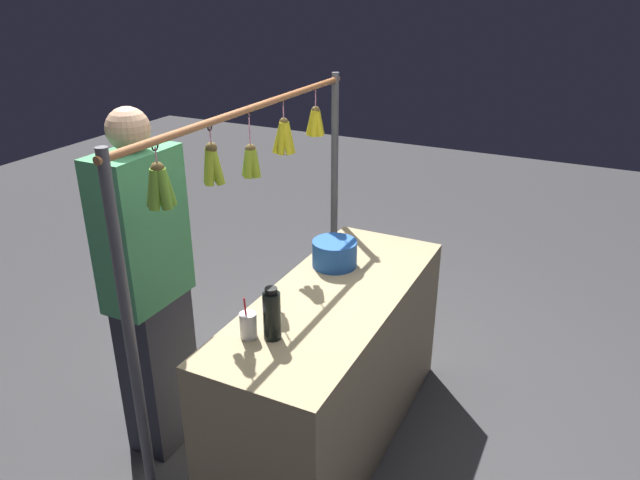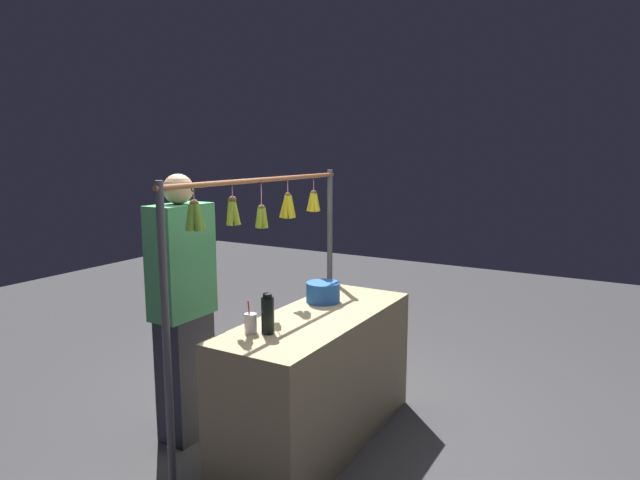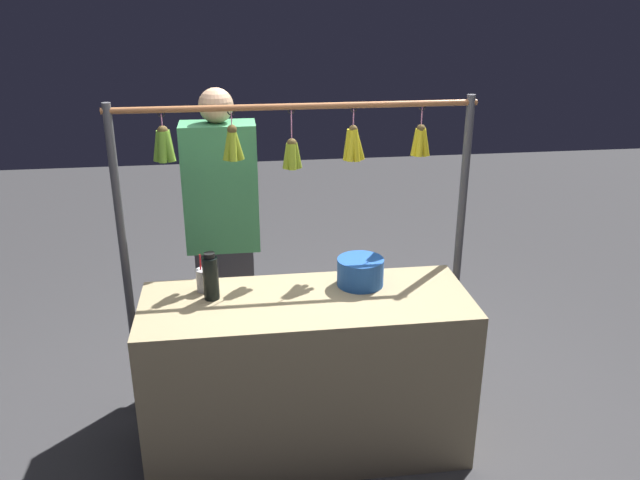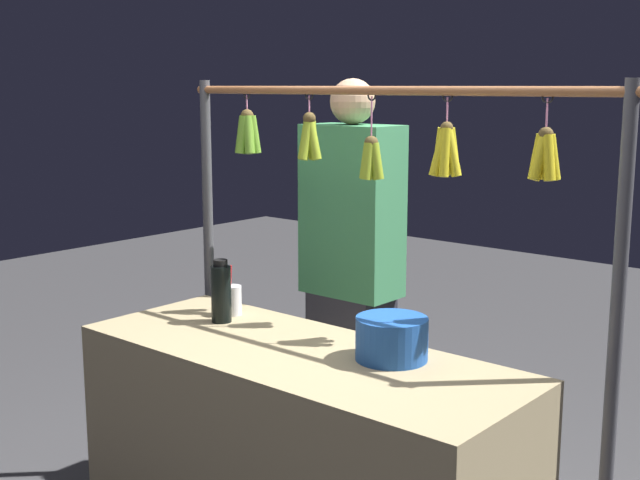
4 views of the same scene
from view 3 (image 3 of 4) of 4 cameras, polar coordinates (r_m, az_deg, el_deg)
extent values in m
plane|color=#39393B|center=(3.65, -1.09, -17.44)|extent=(12.00, 12.00, 0.00)
cube|color=tan|center=(3.39, -1.15, -11.76)|extent=(1.62, 0.62, 0.86)
cylinder|color=#4C4C51|center=(3.74, 12.05, -1.11)|extent=(0.04, 0.04, 1.77)
cylinder|color=#4C4C51|center=(3.59, -16.68, -2.60)|extent=(0.04, 0.04, 1.77)
cylinder|color=#9E6038|center=(3.31, -2.19, 11.65)|extent=(1.89, 0.03, 0.03)
torus|color=black|center=(3.43, 8.98, 11.47)|extent=(0.04, 0.01, 0.04)
cylinder|color=pink|center=(3.44, 8.92, 10.53)|extent=(0.01, 0.01, 0.11)
sphere|color=brown|center=(3.45, 8.87, 9.63)|extent=(0.05, 0.05, 0.05)
cylinder|color=yellow|center=(3.46, 8.46, 8.47)|extent=(0.06, 0.04, 0.15)
cylinder|color=yellow|center=(3.45, 8.77, 8.40)|extent=(0.05, 0.07, 0.15)
cylinder|color=yellow|center=(3.46, 9.16, 8.44)|extent=(0.06, 0.05, 0.15)
cylinder|color=yellow|center=(3.49, 9.06, 8.53)|extent=(0.06, 0.05, 0.15)
cylinder|color=yellow|center=(3.49, 8.57, 8.56)|extent=(0.05, 0.06, 0.15)
torus|color=black|center=(3.35, 2.97, 11.45)|extent=(0.04, 0.01, 0.04)
cylinder|color=pink|center=(3.36, 2.96, 10.56)|extent=(0.01, 0.01, 0.10)
sphere|color=brown|center=(3.37, 2.94, 9.70)|extent=(0.04, 0.04, 0.04)
cylinder|color=gold|center=(3.38, 2.49, 8.34)|extent=(0.05, 0.03, 0.17)
cylinder|color=gold|center=(3.36, 2.79, 8.26)|extent=(0.05, 0.07, 0.17)
cylinder|color=gold|center=(3.37, 3.16, 8.27)|extent=(0.05, 0.06, 0.17)
cylinder|color=gold|center=(3.39, 3.34, 8.35)|extent=(0.08, 0.04, 0.17)
cylinder|color=gold|center=(3.41, 3.06, 8.44)|extent=(0.05, 0.06, 0.17)
cylinder|color=gold|center=(3.41, 2.67, 8.43)|extent=(0.05, 0.07, 0.17)
torus|color=black|center=(3.31, -2.54, 11.33)|extent=(0.04, 0.01, 0.04)
cylinder|color=pink|center=(3.32, -2.52, 9.88)|extent=(0.01, 0.01, 0.17)
sphere|color=brown|center=(3.34, -2.50, 8.48)|extent=(0.05, 0.05, 0.05)
cylinder|color=#94AF28|center=(3.36, -2.82, 7.37)|extent=(0.06, 0.04, 0.14)
cylinder|color=#94AF28|center=(3.34, -2.45, 7.29)|extent=(0.04, 0.06, 0.14)
cylinder|color=#94AF28|center=(3.36, -2.15, 7.40)|extent=(0.06, 0.04, 0.14)
cylinder|color=#94AF28|center=(3.38, -2.50, 7.46)|extent=(0.04, 0.06, 0.14)
torus|color=black|center=(3.29, -7.82, 11.11)|extent=(0.04, 0.01, 0.04)
cylinder|color=pink|center=(3.30, -7.78, 10.34)|extent=(0.01, 0.01, 0.09)
sphere|color=brown|center=(3.31, -7.74, 9.60)|extent=(0.05, 0.05, 0.05)
cylinder|color=#96AF27|center=(3.33, -8.00, 8.25)|extent=(0.07, 0.04, 0.16)
cylinder|color=#96AF27|center=(3.31, -7.66, 8.20)|extent=(0.04, 0.08, 0.16)
cylinder|color=#96AF27|center=(3.33, -7.35, 8.29)|extent=(0.08, 0.04, 0.16)
cylinder|color=#96AF27|center=(3.35, -7.71, 8.34)|extent=(0.04, 0.06, 0.16)
torus|color=black|center=(3.31, -13.79, 10.76)|extent=(0.04, 0.01, 0.04)
cylinder|color=pink|center=(3.32, -13.72, 10.01)|extent=(0.01, 0.01, 0.08)
sphere|color=brown|center=(3.33, -13.66, 9.30)|extent=(0.05, 0.05, 0.05)
cylinder|color=#68A02D|center=(3.35, -13.98, 8.00)|extent=(0.07, 0.04, 0.16)
cylinder|color=#68A02D|center=(3.32, -13.68, 7.91)|extent=(0.05, 0.06, 0.16)
cylinder|color=#68A02D|center=(3.33, -13.19, 7.99)|extent=(0.07, 0.06, 0.16)
cylinder|color=#68A02D|center=(3.36, -13.17, 8.10)|extent=(0.06, 0.05, 0.16)
cylinder|color=#68A02D|center=(3.37, -13.60, 8.11)|extent=(0.05, 0.07, 0.16)
cylinder|color=black|center=(3.18, -9.57, -3.34)|extent=(0.08, 0.08, 0.22)
cylinder|color=black|center=(3.13, -9.70, -1.35)|extent=(0.05, 0.05, 0.02)
cylinder|color=#2052AA|center=(3.30, 3.56, -2.81)|extent=(0.24, 0.24, 0.14)
cylinder|color=silver|center=(3.29, -10.18, -3.47)|extent=(0.07, 0.07, 0.12)
cylinder|color=red|center=(3.28, -10.42, -2.85)|extent=(0.01, 0.02, 0.19)
cube|color=#2D2D38|center=(4.07, -8.10, -6.09)|extent=(0.34, 0.23, 0.84)
cube|color=#3F8C59|center=(3.77, -8.73, 4.62)|extent=(0.42, 0.23, 0.74)
sphere|color=tan|center=(3.66, -9.14, 11.60)|extent=(0.19, 0.19, 0.19)
camera|label=1|loc=(2.66, -58.56, 11.46)|focal=33.81mm
camera|label=2|loc=(2.89, -73.96, -1.68)|focal=30.95mm
camera|label=4|loc=(2.34, 58.56, -2.68)|focal=46.82mm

